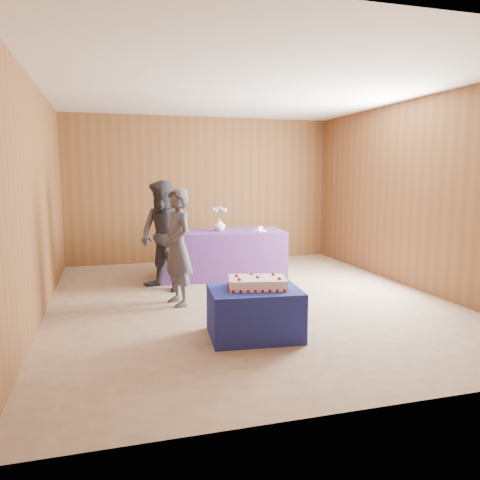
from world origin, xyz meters
name	(u,v)px	position (x,y,z in m)	size (l,w,h in m)	color
ground	(248,300)	(0.00, 0.00, 0.00)	(6.00, 6.00, 0.00)	tan
room_shell	(248,161)	(0.00, 0.00, 1.80)	(5.04, 6.04, 2.72)	brown
cake_table	(254,312)	(-0.34, -1.35, 0.25)	(0.90, 0.70, 0.50)	#1B2598
serving_table	(220,254)	(-0.02, 1.47, 0.38)	(2.00, 0.90, 0.75)	#6B3799
sheet_cake	(257,283)	(-0.31, -1.33, 0.55)	(0.67, 0.53, 0.14)	white
vase	(219,225)	(-0.03, 1.46, 0.85)	(0.18, 0.18, 0.19)	white
flower_spray	(219,209)	(-0.03, 1.46, 1.10)	(0.25, 0.25, 0.19)	#2A692F
platter	(179,230)	(-0.65, 1.61, 0.76)	(0.34, 0.34, 0.02)	#694891
plate	(260,230)	(0.59, 1.29, 0.76)	(0.21, 0.21, 0.01)	white
cake_slice	(260,228)	(0.59, 1.28, 0.79)	(0.08, 0.07, 0.08)	white
knife	(266,232)	(0.62, 1.09, 0.75)	(0.26, 0.02, 0.00)	silver
guest_left	(177,247)	(-0.91, 0.04, 0.74)	(0.54, 0.35, 1.48)	#3E3D48
guest_right	(164,236)	(-0.99, 0.83, 0.78)	(0.76, 0.59, 1.56)	#2E2E38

